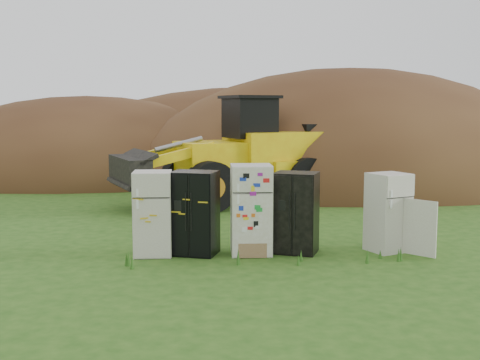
{
  "coord_description": "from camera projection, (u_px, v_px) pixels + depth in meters",
  "views": [
    {
      "loc": [
        -1.49,
        -11.88,
        2.97
      ],
      "look_at": [
        -0.59,
        2.0,
        1.26
      ],
      "focal_mm": 45.0,
      "sensor_mm": 36.0,
      "label": 1
    }
  ],
  "objects": [
    {
      "name": "ground",
      "position": [
        275.0,
        253.0,
        12.23
      ],
      "size": [
        120.0,
        120.0,
        0.0
      ],
      "primitive_type": "plane",
      "color": "#275215",
      "rests_on": "ground"
    },
    {
      "name": "dirt_mound_left",
      "position": [
        89.0,
        175.0,
        26.03
      ],
      "size": [
        15.11,
        11.33,
        6.83
      ],
      "primitive_type": "ellipsoid",
      "color": "#422515",
      "rests_on": "ground"
    },
    {
      "name": "fridge_black_side",
      "position": [
        195.0,
        213.0,
        12.06
      ],
      "size": [
        1.04,
        0.92,
        1.68
      ],
      "primitive_type": null,
      "rotation": [
        0.0,
        0.0,
        -0.31
      ],
      "color": "black",
      "rests_on": "ground"
    },
    {
      "name": "fridge_leftmost",
      "position": [
        153.0,
        213.0,
        11.98
      ],
      "size": [
        0.75,
        0.72,
        1.69
      ],
      "primitive_type": null,
      "rotation": [
        0.0,
        0.0,
        0.01
      ],
      "color": "silver",
      "rests_on": "ground"
    },
    {
      "name": "dirt_mound_back",
      "position": [
        253.0,
        167.0,
        29.31
      ],
      "size": [
        20.57,
        13.71,
        7.78
      ],
      "primitive_type": "ellipsoid",
      "color": "#422515",
      "rests_on": "ground"
    },
    {
      "name": "fridge_open_door",
      "position": [
        388.0,
        212.0,
        12.32
      ],
      "size": [
        0.94,
        0.91,
        1.61
      ],
      "primitive_type": null,
      "rotation": [
        0.0,
        0.0,
        0.42
      ],
      "color": "silver",
      "rests_on": "ground"
    },
    {
      "name": "dirt_mound_right",
      "position": [
        348.0,
        181.0,
        23.84
      ],
      "size": [
        16.92,
        12.41,
        8.91
      ],
      "primitive_type": "ellipsoid",
      "color": "#422515",
      "rests_on": "ground"
    },
    {
      "name": "wheel_loader",
      "position": [
        225.0,
        150.0,
        18.16
      ],
      "size": [
        7.34,
        5.05,
        3.29
      ],
      "primitive_type": null,
      "rotation": [
        0.0,
        0.0,
        0.37
      ],
      "color": "yellow",
      "rests_on": "ground"
    },
    {
      "name": "fridge_dark_mid",
      "position": [
        296.0,
        213.0,
        12.2
      ],
      "size": [
        1.03,
        0.94,
        1.65
      ],
      "primitive_type": null,
      "rotation": [
        0.0,
        0.0,
        -0.37
      ],
      "color": "black",
      "rests_on": "ground"
    },
    {
      "name": "fridge_sticker",
      "position": [
        251.0,
        210.0,
        12.07
      ],
      "size": [
        0.81,
        0.75,
        1.81
      ],
      "primitive_type": null,
      "rotation": [
        0.0,
        0.0,
        -0.01
      ],
      "color": "silver",
      "rests_on": "ground"
    }
  ]
}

